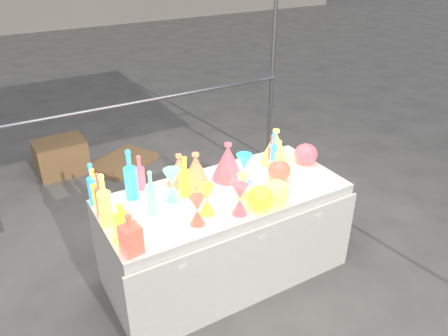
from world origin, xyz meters
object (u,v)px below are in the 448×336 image
globe_0 (260,199)px  bottle_0 (94,186)px  decanter_0 (122,221)px  display_table (225,234)px  cardboard_box_closed (61,157)px  lampshade_0 (179,169)px  hourglass_0 (197,210)px

globe_0 → bottle_0: bearing=146.6°
bottle_0 → decanter_0: 0.48m
display_table → cardboard_box_closed: 2.50m
cardboard_box_closed → lampshade_0: bearing=-78.4°
display_table → decanter_0: size_ratio=7.22×
cardboard_box_closed → globe_0: (0.85, -2.67, 0.63)m
display_table → bottle_0: size_ratio=6.57×
globe_0 → lampshade_0: bearing=119.2°
decanter_0 → lampshade_0: (0.59, 0.44, -0.01)m
bottle_0 → decanter_0: (0.03, -0.48, -0.01)m
display_table → globe_0: size_ratio=9.87×
display_table → cardboard_box_closed: (-0.75, 2.37, -0.18)m
hourglass_0 → globe_0: hourglass_0 is taller
display_table → cardboard_box_closed: display_table is taller
hourglass_0 → bottle_0: bearing=131.1°
cardboard_box_closed → bottle_0: 2.16m
bottle_0 → hourglass_0: bearing=-48.9°
bottle_0 → hourglass_0: (0.50, -0.57, -0.04)m
bottle_0 → lampshade_0: size_ratio=1.16×
cardboard_box_closed → hourglass_0: bearing=-83.8°
display_table → bottle_0: bottle_0 is taller
bottle_0 → globe_0: size_ratio=1.50×
cardboard_box_closed → hourglass_0: size_ratio=2.62×
display_table → decanter_0: 0.97m
hourglass_0 → lampshade_0: bearing=76.9°
cardboard_box_closed → lampshade_0: 2.25m
display_table → hourglass_0: size_ratio=8.94×
display_table → hourglass_0: bearing=-144.9°
hourglass_0 → globe_0: size_ratio=1.10×
hourglass_0 → cardboard_box_closed: bearing=98.7°
display_table → decanter_0: decanter_0 is taller
display_table → lampshade_0: lampshade_0 is taller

